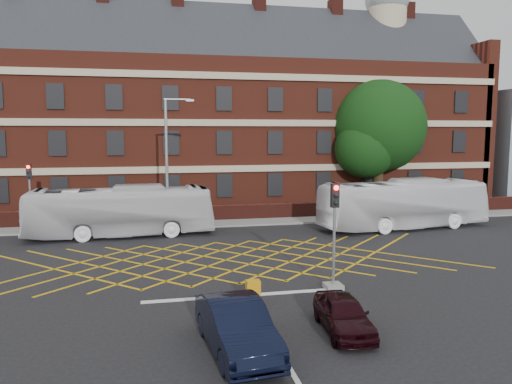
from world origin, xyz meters
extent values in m
plane|color=black|center=(0.00, 0.00, 0.00)|extent=(120.00, 120.00, 0.00)
cube|color=maroon|center=(0.00, 22.00, 6.00)|extent=(50.00, 12.00, 12.00)
cube|color=black|center=(0.00, 22.00, 12.00)|extent=(51.00, 10.61, 10.61)
cube|color=#B7A88C|center=(0.00, 15.92, 7.00)|extent=(50.00, 0.18, 0.50)
cube|color=black|center=(0.00, 15.94, 5.50)|extent=(1.20, 0.14, 1.80)
cube|color=#471913|center=(-7.00, 22.00, 16.50)|extent=(1.00, 1.40, 3.20)
cylinder|color=#B7A88C|center=(18.00, 22.00, 15.00)|extent=(3.60, 3.60, 6.00)
cube|color=#471913|center=(0.00, 13.00, 0.55)|extent=(56.00, 0.50, 1.10)
cube|color=slate|center=(0.00, 12.00, 0.06)|extent=(60.00, 3.00, 0.12)
cube|color=#CC990C|center=(0.00, 2.00, 0.01)|extent=(8.22, 8.22, 0.02)
cube|color=silver|center=(0.00, -3.50, 0.01)|extent=(8.00, 0.30, 0.02)
cube|color=silver|center=(0.00, -10.00, 0.01)|extent=(0.15, 14.00, 0.02)
imported|color=silver|center=(-5.35, 8.94, 1.54)|extent=(11.15, 3.05, 3.08)
imported|color=white|center=(12.63, 7.71, 1.62)|extent=(11.87, 4.25, 3.23)
imported|color=black|center=(-1.20, -8.31, 0.75)|extent=(2.06, 4.69, 1.50)
imported|color=black|center=(2.35, -7.59, 0.58)|extent=(1.66, 3.53, 1.17)
cylinder|color=black|center=(14.62, 15.81, 2.63)|extent=(0.90, 0.90, 5.26)
sphere|color=black|center=(14.62, 15.81, 6.75)|extent=(7.47, 7.47, 7.47)
sphere|color=black|center=(13.12, 15.01, 5.06)|extent=(4.85, 4.85, 4.85)
sphere|color=black|center=(16.12, 16.61, 5.46)|extent=(4.48, 4.48, 4.48)
cube|color=slate|center=(3.60, -3.38, 0.10)|extent=(0.70, 0.70, 0.20)
cylinder|color=gray|center=(3.60, -3.38, 1.75)|extent=(0.12, 0.12, 3.50)
cube|color=black|center=(3.60, -3.38, 3.80)|extent=(0.30, 0.25, 0.95)
sphere|color=#FF0C05|center=(3.60, -3.52, 4.12)|extent=(0.20, 0.20, 0.20)
cube|color=slate|center=(-11.06, 11.76, 0.10)|extent=(0.70, 0.70, 0.20)
cylinder|color=gray|center=(-11.06, 11.76, 1.75)|extent=(0.12, 0.12, 3.50)
cube|color=black|center=(-11.06, 11.76, 3.80)|extent=(0.30, 0.25, 0.95)
sphere|color=#FF0C05|center=(-11.06, 11.62, 4.12)|extent=(0.20, 0.20, 0.20)
cube|color=slate|center=(-2.54, 9.83, 0.10)|extent=(1.00, 1.00, 0.20)
cylinder|color=gray|center=(-2.54, 9.83, 4.16)|extent=(0.18, 0.18, 8.31)
cylinder|color=gray|center=(-1.84, 9.83, 8.31)|extent=(1.60, 0.12, 0.12)
cube|color=gray|center=(-1.04, 9.83, 8.26)|extent=(0.50, 0.20, 0.12)
cube|color=orange|center=(0.06, -4.51, 0.45)|extent=(0.50, 0.38, 0.89)
camera|label=1|loc=(-3.49, -21.87, 6.29)|focal=35.00mm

